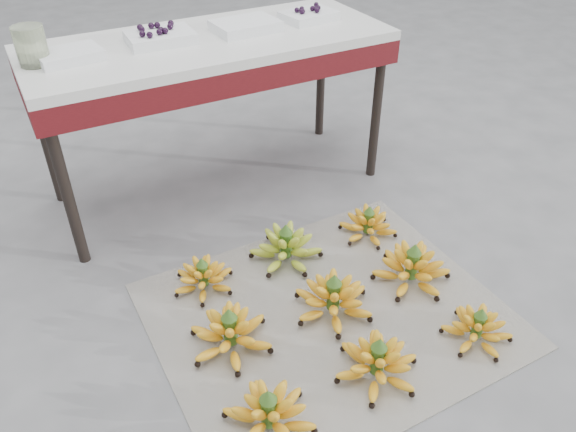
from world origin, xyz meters
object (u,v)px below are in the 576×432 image
bunch_front_right (477,329)px  bunch_back_center (286,247)px  bunch_front_center (377,363)px  bunch_back_right (368,225)px  tray_left (160,37)px  newspaper_mat (328,315)px  tray_right (246,26)px  tray_far_left (69,55)px  bunch_front_left (269,415)px  vendor_table (211,57)px  bunch_mid_left (231,333)px  bunch_mid_right (412,268)px  tray_far_right (309,15)px  bunch_mid_center (333,299)px  bunch_back_left (204,277)px  glass_jar (31,46)px

bunch_front_right → bunch_back_center: size_ratio=0.75×
bunch_front_center → bunch_back_right: (0.42, 0.65, -0.01)m
tray_left → bunch_back_right: bearing=-49.7°
newspaper_mat → tray_right: (0.17, 1.03, 0.77)m
tray_far_left → bunch_front_center: bearing=-66.9°
newspaper_mat → bunch_front_left: (-0.41, -0.32, 0.06)m
vendor_table → bunch_mid_left: bearing=-110.8°
bunch_mid_left → bunch_mid_right: (0.77, -0.03, 0.00)m
newspaper_mat → bunch_front_left: bearing=-142.1°
bunch_front_center → bunch_front_right: 0.41m
tray_right → tray_far_right: bearing=1.3°
tray_far_left → tray_left: 0.37m
bunch_mid_left → bunch_mid_right: bearing=10.0°
bunch_mid_center → tray_far_right: tray_far_right is taller
tray_right → bunch_mid_center: bearing=-98.4°
bunch_front_left → bunch_back_left: (0.06, 0.68, -0.01)m
bunch_mid_right → bunch_back_right: bearing=62.2°
glass_jar → tray_far_left: bearing=-5.3°
bunch_back_right → tray_far_right: 1.01m
tray_far_left → glass_jar: 0.14m
glass_jar → bunch_mid_left: bearing=-72.3°
tray_left → tray_far_right: size_ratio=1.06×
bunch_mid_center → vendor_table: size_ratio=0.24×
bunch_front_right → glass_jar: 1.93m
vendor_table → tray_right: (0.18, 0.01, 0.11)m
newspaper_mat → tray_left: (-0.20, 1.06, 0.77)m
newspaper_mat → bunch_back_center: size_ratio=3.20×
tray_far_left → tray_far_right: 1.08m
bunch_mid_left → bunch_mid_right: 0.77m
bunch_front_center → vendor_table: size_ratio=0.23×
bunch_back_left → tray_far_right: size_ratio=1.20×
bunch_mid_center → tray_right: (0.15, 1.03, 0.71)m
bunch_back_left → tray_right: 1.11m
bunch_mid_center → glass_jar: 1.47m
bunch_mid_right → tray_left: tray_left is taller
bunch_mid_right → tray_right: bearing=78.0°
bunch_front_left → tray_far_right: 1.78m
bunch_back_right → tray_far_left: bearing=148.4°
bunch_back_right → glass_jar: glass_jar is taller
tray_left → tray_far_right: 0.70m
glass_jar → bunch_back_center: bearing=-43.7°
bunch_front_center → bunch_mid_left: (-0.37, 0.34, 0.00)m
bunch_mid_center → tray_left: 1.29m
bunch_mid_center → bunch_back_left: size_ratio=1.20×
newspaper_mat → bunch_mid_center: 0.07m
bunch_front_center → bunch_back_center: size_ratio=0.93×
bunch_mid_left → tray_right: 1.34m
bunch_mid_right → bunch_back_center: (-0.37, 0.35, -0.00)m
bunch_back_right → tray_left: bearing=133.7°
bunch_back_center → tray_right: size_ratio=1.36×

